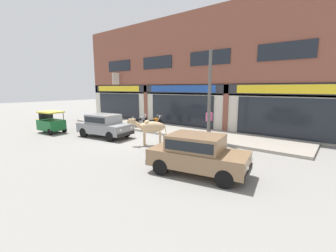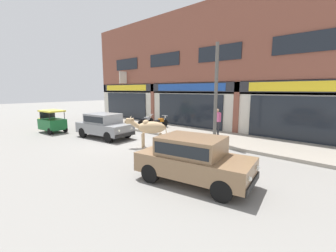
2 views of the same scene
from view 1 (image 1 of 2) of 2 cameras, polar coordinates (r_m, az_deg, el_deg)
ground_plane at (r=14.07m, az=-10.36°, el=-3.32°), size 90.00×90.00×0.00m
sidewalk at (r=16.88m, az=-0.26°, el=-0.75°), size 19.00×3.53×0.15m
shop_building at (r=18.26m, az=3.77°, el=12.80°), size 23.00×1.40×8.70m
cow at (r=12.27m, az=-4.51°, el=-0.30°), size 1.77×1.57×1.61m
car_0 at (r=14.88m, az=-15.88°, el=0.37°), size 3.76×2.06×1.46m
car_1 at (r=8.26m, az=7.43°, el=-6.64°), size 3.79×2.20×1.46m
auto_rickshaw at (r=17.74m, az=-27.65°, el=0.57°), size 2.05×1.35×1.52m
motorcycle_0 at (r=17.95m, az=-6.86°, el=1.30°), size 0.59×1.80×0.88m
motorcycle_1 at (r=17.08m, az=-3.40°, el=0.92°), size 0.52×1.81×0.88m
pedestrian at (r=15.15m, az=10.40°, el=1.95°), size 0.32×0.43×1.60m
utility_pole at (r=13.05m, az=10.47°, el=7.53°), size 0.18×0.18×5.05m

